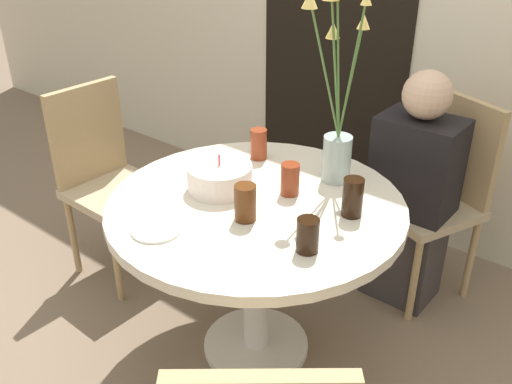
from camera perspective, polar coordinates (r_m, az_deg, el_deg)
ground_plane at (r=2.49m, az=0.00°, el=-15.21°), size 16.00×16.00×0.00m
doorway_panel at (r=3.16m, az=7.79°, el=15.55°), size 0.90×0.01×2.05m
dining_table at (r=2.13m, az=0.00°, el=-3.79°), size 1.09×1.09×0.70m
chair_near_front at (r=2.68m, az=17.86°, el=0.43°), size 0.52×0.52×0.92m
chair_left_flank at (r=2.78m, az=-14.86°, el=1.96°), size 0.41×0.41×0.92m
birthday_cake at (r=2.13m, az=-3.65°, el=1.47°), size 0.24×0.24×0.14m
flower_vase at (r=2.12m, az=8.07°, el=7.46°), size 0.17×0.29×0.76m
side_plate at (r=1.92m, az=-9.93°, el=-3.71°), size 0.17×0.17×0.01m
drink_glass_0 at (r=1.93m, az=-1.08°, el=-1.08°), size 0.08×0.08×0.13m
drink_glass_1 at (r=1.78m, az=5.19°, el=-4.32°), size 0.07×0.07×0.11m
drink_glass_2 at (r=1.98m, az=9.64°, el=-0.53°), size 0.07×0.07×0.14m
drink_glass_3 at (r=2.09m, az=3.42°, el=1.28°), size 0.07×0.07×0.12m
drink_glass_4 at (r=2.37m, az=0.27°, el=4.81°), size 0.07×0.07×0.13m
person_woman at (r=2.58m, az=15.32°, el=-0.65°), size 0.34×0.24×1.08m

